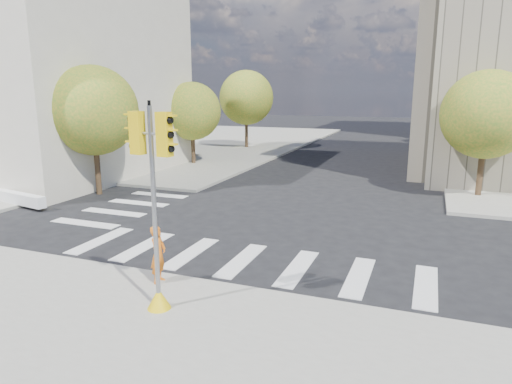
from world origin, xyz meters
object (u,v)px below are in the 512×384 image
at_px(photographer, 158,254).
at_px(planter_wall, 3,195).
at_px(lamp_near, 490,102).
at_px(lamp_far, 471,98).
at_px(traffic_signal, 155,225).

xyz_separation_m(photographer, planter_wall, (-11.97, 5.40, -0.53)).
bearing_deg(lamp_near, photographer, -116.83).
distance_m(lamp_far, traffic_signal, 35.06).
distance_m(lamp_far, photographer, 34.13).
relative_size(lamp_near, planter_wall, 1.35).
bearing_deg(planter_wall, photographer, -13.71).
relative_size(traffic_signal, photographer, 3.09).
height_order(lamp_near, photographer, lamp_near).
relative_size(lamp_near, lamp_far, 1.00).
height_order(photographer, planter_wall, photographer).
bearing_deg(photographer, planter_wall, 57.52).
bearing_deg(traffic_signal, lamp_near, 74.07).
height_order(lamp_far, traffic_signal, lamp_far).
relative_size(lamp_far, planter_wall, 1.35).
distance_m(traffic_signal, photographer, 2.01).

